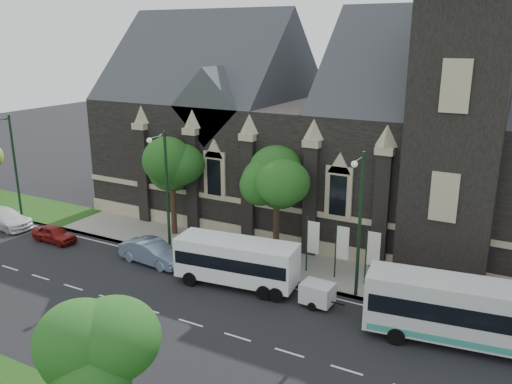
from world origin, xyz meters
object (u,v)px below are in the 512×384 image
Objects in this scene: street_lamp_far at (12,162)px; banner_flag_right at (371,252)px; box_trailer at (317,293)px; car_far_red at (54,234)px; tour_coach at (486,315)px; car_far_white at (4,218)px; tree_walk_left at (175,164)px; sedan at (152,252)px; street_lamp_mid at (165,186)px; banner_flag_center at (340,246)px; tree_walk_right at (281,178)px; tree_park_east at (105,349)px; street_lamp_near at (359,218)px; shuttle_bus at (237,260)px; banner_flag_left at (311,240)px.

banner_flag_right is at bearing 3.60° from street_lamp_far.
car_far_red is at bearing -176.28° from box_trailer.
car_far_white is at bearing 172.14° from tour_coach.
sedan is (1.80, -5.35, -4.92)m from tree_walk_left.
street_lamp_mid is 12.73m from banner_flag_center.
banner_flag_right is (14.29, 1.91, -2.73)m from street_lamp_mid.
banner_flag_center is at bearing 3.86° from street_lamp_far.
tour_coach reaches higher than car_far_white.
tree_walk_right is at bearing 26.65° from street_lamp_mid.
tour_coach reaches higher than car_far_red.
tree_park_east is at bearing -58.21° from street_lamp_mid.
box_trailer is at bearing -88.58° from car_far_red.
street_lamp_near reaches higher than shuttle_bus.
street_lamp_mid is 2.25× the size of banner_flag_center.
tree_walk_left is 1.91× the size of banner_flag_right.
car_far_white is (-27.72, -3.78, -1.60)m from banner_flag_center.
banner_flag_right is at bearing 0.00° from banner_flag_center.
street_lamp_far is 37.58m from tour_coach.
banner_flag_left is at bearing 89.65° from tree_park_east.
street_lamp_far is 3.37× the size of box_trailer.
street_lamp_far reaches higher than box_trailer.
tour_coach reaches higher than box_trailer.
shuttle_bus is at bearing -132.54° from banner_flag_left.
tour_coach is 1.51× the size of shuttle_bus.
tree_park_east is 20.29m from tree_walk_right.
car_far_red is at bearing 174.57° from shuttle_bus.
banner_flag_right is at bearing 143.40° from tour_coach.
banner_flag_center is (2.11, 18.32, -2.24)m from tree_park_east.
street_lamp_mid reaches higher than banner_flag_left.
tree_park_east is at bearing -135.55° from tour_coach.
banner_flag_left reaches higher than tour_coach.
street_lamp_far is at bearing 72.77° from car_far_red.
banner_flag_center is (14.08, -1.70, -3.35)m from tree_walk_left.
banner_flag_center and banner_flag_right have the same top height.
tree_walk_right is 8.10m from street_lamp_mid.
tree_park_east is at bearing -90.35° from banner_flag_left.
tree_walk_left is 10.98m from shuttle_bus.
street_lamp_mid is at bearing 166.96° from tour_coach.
street_lamp_mid reaches higher than box_trailer.
tree_park_east is 0.52× the size of tour_coach.
street_lamp_mid is at bearing 174.14° from box_trailer.
sedan is at bearing -87.90° from car_far_white.
tour_coach is at bearing -3.10° from street_lamp_far.
box_trailer reaches higher than car_far_red.
street_lamp_far is at bearing -165.74° from tree_walk_left.
box_trailer is (14.17, -5.54, -4.93)m from tree_walk_left.
banner_flag_center is 0.33× the size of tour_coach.
car_far_white is at bearing 150.41° from tree_park_east.
tour_coach is at bearing -19.50° from banner_flag_left.
banner_flag_left is 11.02m from sedan.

